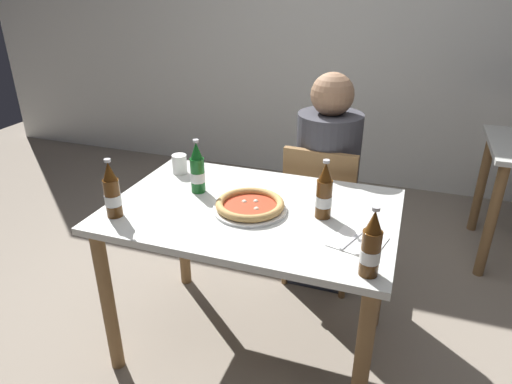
{
  "coord_description": "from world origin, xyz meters",
  "views": [
    {
      "loc": [
        0.58,
        -1.6,
        1.63
      ],
      "look_at": [
        0.0,
        0.05,
        0.8
      ],
      "focal_mm": 31.78,
      "sensor_mm": 36.0,
      "label": 1
    }
  ],
  "objects": [
    {
      "name": "ground_plane",
      "position": [
        0.0,
        0.0,
        0.0
      ],
      "size": [
        8.0,
        8.0,
        0.0
      ],
      "primitive_type": "plane",
      "color": "gray"
    },
    {
      "name": "back_wall_tiled",
      "position": [
        0.0,
        2.2,
        1.3
      ],
      "size": [
        7.0,
        0.1,
        2.6
      ],
      "primitive_type": "cube",
      "color": "white",
      "rests_on": "ground_plane"
    },
    {
      "name": "dining_table_main",
      "position": [
        0.0,
        0.0,
        0.64
      ],
      "size": [
        1.2,
        0.8,
        0.75
      ],
      "color": "silver",
      "rests_on": "ground_plane"
    },
    {
      "name": "chair_behind_table",
      "position": [
        0.19,
        0.61,
        0.48
      ],
      "size": [
        0.42,
        0.42,
        0.85
      ],
      "rotation": [
        0.0,
        0.0,
        3.09
      ],
      "color": "olive",
      "rests_on": "ground_plane"
    },
    {
      "name": "diner_seated",
      "position": [
        0.19,
        0.66,
        0.58
      ],
      "size": [
        0.34,
        0.34,
        1.21
      ],
      "color": "#2D3342",
      "rests_on": "ground_plane"
    },
    {
      "name": "pizza_margherita_near",
      "position": [
        0.0,
        -0.03,
        0.77
      ],
      "size": [
        0.31,
        0.31,
        0.04
      ],
      "color": "white",
      "rests_on": "dining_table_main"
    },
    {
      "name": "beer_bottle_left",
      "position": [
        -0.28,
        0.07,
        0.85
      ],
      "size": [
        0.07,
        0.07,
        0.25
      ],
      "color": "#14591E",
      "rests_on": "dining_table_main"
    },
    {
      "name": "beer_bottle_center",
      "position": [
        -0.5,
        -0.25,
        0.85
      ],
      "size": [
        0.07,
        0.07,
        0.25
      ],
      "color": "#512D0F",
      "rests_on": "dining_table_main"
    },
    {
      "name": "beer_bottle_right",
      "position": [
        0.52,
        -0.32,
        0.85
      ],
      "size": [
        0.07,
        0.07,
        0.25
      ],
      "color": "#512D0F",
      "rests_on": "dining_table_main"
    },
    {
      "name": "beer_bottle_extra",
      "position": [
        0.3,
        0.02,
        0.85
      ],
      "size": [
        0.07,
        0.07,
        0.25
      ],
      "color": "#512D0F",
      "rests_on": "dining_table_main"
    },
    {
      "name": "napkin_with_cutlery",
      "position": [
        0.46,
        -0.13,
        0.75
      ],
      "size": [
        0.22,
        0.22,
        0.01
      ],
      "color": "white",
      "rests_on": "dining_table_main"
    },
    {
      "name": "paper_cup",
      "position": [
        -0.46,
        0.23,
        0.8
      ],
      "size": [
        0.07,
        0.07,
        0.09
      ],
      "primitive_type": "cylinder",
      "color": "white",
      "rests_on": "dining_table_main"
    }
  ]
}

